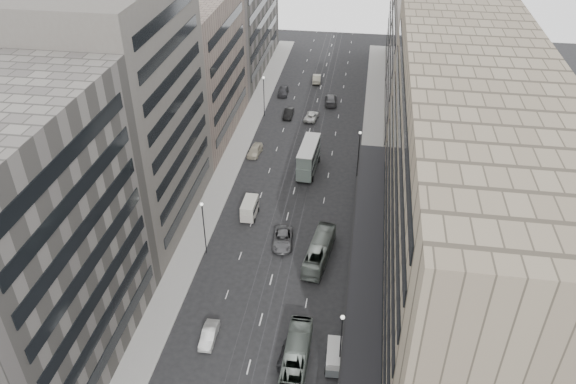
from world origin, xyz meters
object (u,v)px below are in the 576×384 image
Objects in this scene: bus_far at (319,251)px; sedan_2 at (283,239)px; vw_microbus at (335,356)px; sedan_1 at (209,335)px; double_decker at (309,157)px; panel_van at (250,208)px; bus_near at (296,359)px.

bus_far is 1.79× the size of sedan_2.
vw_microbus reaches higher than sedan_1.
sedan_2 is (5.54, 18.37, 0.07)m from sedan_1.
bus_far is at bearing 99.47° from vw_microbus.
double_decker is at bearing 98.97° from vw_microbus.
sedan_2 is at bearing -43.35° from panel_van.
sedan_2 is at bearing 72.24° from sedan_1.
sedan_1 is at bearing -88.61° from panel_van.
double_decker reaches higher than sedan_2.
bus_near is 1.16× the size of double_decker.
double_decker is at bearing 81.14° from sedan_2.
sedan_2 is at bearing -17.55° from bus_far.
sedan_1 is at bearing -96.65° from double_decker.
panel_van is at bearing 89.80° from sedan_1.
double_decker is at bearing 79.06° from sedan_1.
vw_microbus is (7.65, -39.67, -1.42)m from double_decker.
bus_near reaches higher than sedan_2.
panel_van is (-11.23, 8.15, 0.08)m from bus_far.
sedan_1 is at bearing 172.69° from vw_microbus.
sedan_1 is 19.19m from sedan_2.
sedan_2 reaches higher than sedan_1.
vw_microbus is 0.97× the size of panel_van.
vw_microbus is 29.34m from panel_van.
sedan_1 is (-10.31, 2.51, -0.76)m from bus_near.
double_decker reaches higher than bus_far.
panel_van reaches higher than sedan_1.
double_decker reaches higher than bus_near.
sedan_1 is at bearing -13.62° from bus_near.
panel_van is (-10.63, 26.55, 0.03)m from bus_near.
double_decker is 40.43m from vw_microbus.
vw_microbus is 14.46m from sedan_1.
bus_far is at bearing -91.77° from bus_near.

